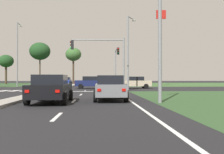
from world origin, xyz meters
name	(u,v)px	position (x,y,z in m)	size (l,w,h in m)	color
ground_plane	(60,89)	(0.00, 30.00, 0.00)	(200.00, 200.00, 0.00)	black
grass_verge_far_right	(187,84)	(25.50, 54.50, 0.00)	(35.00, 35.00, 0.01)	#385B2D
median_island_near	(7,102)	(0.00, 11.00, 0.07)	(1.20, 22.00, 0.14)	gray
median_island_far	(77,84)	(0.00, 55.00, 0.07)	(1.20, 36.00, 0.14)	gray
lane_dash_near	(57,117)	(3.50, 5.96, 0.01)	(0.14, 2.00, 0.01)	silver
lane_dash_second	(74,101)	(3.50, 11.96, 0.01)	(0.14, 2.00, 0.01)	silver
lane_dash_third	(81,95)	(3.50, 17.96, 0.01)	(0.14, 2.00, 0.01)	silver
lane_dash_fourth	(85,91)	(3.50, 23.96, 0.01)	(0.14, 2.00, 0.01)	silver
edge_line_right	(130,101)	(6.85, 12.00, 0.01)	(0.14, 24.00, 0.01)	silver
stop_bar_near	(87,91)	(3.80, 23.00, 0.01)	(6.40, 0.50, 0.01)	silver
crosswalk_bar_second	(4,91)	(-5.25, 24.80, 0.01)	(0.70, 2.80, 0.01)	silver
crosswalk_bar_third	(15,91)	(-4.10, 24.80, 0.01)	(0.70, 2.80, 0.01)	silver
crosswalk_bar_fourth	(26,91)	(-2.95, 24.80, 0.01)	(0.70, 2.80, 0.01)	silver
crosswalk_bar_fifth	(36,91)	(-1.80, 24.80, 0.01)	(0.70, 2.80, 0.01)	silver
crosswalk_bar_sixth	(47,91)	(-0.65, 24.80, 0.01)	(0.70, 2.80, 0.01)	silver
crosswalk_bar_seventh	(58,91)	(0.50, 24.80, 0.01)	(0.70, 2.80, 0.01)	silver
car_navy_near	(91,82)	(3.96, 30.44, 0.82)	(4.27, 2.04, 1.61)	#161E47
car_beige_second	(135,82)	(9.80, 30.39, 0.80)	(4.27, 1.99, 1.58)	#BCAD8E
car_grey_third	(110,88)	(5.64, 12.51, 0.78)	(1.95, 4.28, 1.52)	slate
car_black_fourth	(51,88)	(2.32, 11.13, 0.79)	(2.07, 4.36, 1.54)	black
car_red_fifth	(55,82)	(-2.19, 38.43, 0.76)	(2.02, 4.44, 1.48)	#A31919
car_blue_sixth	(66,81)	(-2.28, 53.97, 0.82)	(2.02, 4.36, 1.62)	navy
car_teal_seventh	(62,81)	(-2.22, 46.13, 0.81)	(1.95, 4.30, 1.60)	#19565B
traffic_signal_near_right	(104,54)	(5.48, 23.40, 3.93)	(5.73, 0.32, 5.61)	gray
traffic_signal_far_right	(116,60)	(7.60, 34.53, 4.08)	(0.32, 5.72, 5.84)	gray
street_lamp_near	(159,8)	(8.22, 10.64, 5.22)	(1.48, 1.42, 9.42)	gray
street_lamp_second	(129,48)	(8.41, 26.03, 4.81)	(1.23, 1.76, 8.58)	gray
street_lamp_third	(18,51)	(-8.33, 39.09, 5.85)	(0.56, 2.44, 10.54)	gray
fastfood_pole_sign	(161,32)	(16.58, 43.40, 10.05)	(1.80, 0.40, 14.06)	red
treeline_second	(6,61)	(-16.53, 56.66, 5.29)	(3.41, 3.41, 6.83)	#423323
treeline_third	(40,51)	(-9.39, 59.36, 7.96)	(5.02, 5.02, 10.12)	#423323
treeline_fourth	(73,55)	(-1.23, 58.97, 7.14)	(3.82, 3.82, 8.86)	#423323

